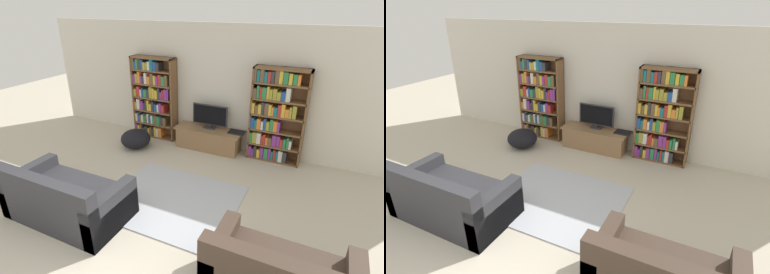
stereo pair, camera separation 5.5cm
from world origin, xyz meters
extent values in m
cube|color=silver|center=(0.00, 4.23, 1.30)|extent=(8.80, 0.06, 2.60)
cube|color=brown|center=(-2.03, 4.03, 0.94)|extent=(0.04, 0.30, 1.87)
cube|color=brown|center=(-1.02, 4.03, 0.94)|extent=(0.04, 0.30, 1.87)
cube|color=brown|center=(-1.52, 4.16, 0.94)|extent=(1.05, 0.04, 1.87)
cube|color=brown|center=(-1.52, 4.03, 1.85)|extent=(1.05, 0.30, 0.04)
cube|color=brown|center=(-1.52, 4.03, 0.02)|extent=(1.01, 0.30, 0.04)
cube|color=#7F338C|center=(-1.99, 4.02, 0.16)|extent=(0.04, 0.24, 0.24)
cube|color=gold|center=(-1.94, 4.02, 0.14)|extent=(0.04, 0.24, 0.21)
cube|color=brown|center=(-1.88, 4.02, 0.16)|extent=(0.05, 0.24, 0.25)
cube|color=#333338|center=(-1.82, 4.02, 0.12)|extent=(0.07, 0.24, 0.16)
cube|color=#333338|center=(-1.73, 4.02, 0.14)|extent=(0.08, 0.24, 0.21)
cube|color=gold|center=(-1.66, 4.02, 0.13)|extent=(0.04, 0.24, 0.18)
cube|color=brown|center=(-1.61, 4.02, 0.13)|extent=(0.05, 0.24, 0.19)
cube|color=#333338|center=(-1.55, 4.02, 0.12)|extent=(0.06, 0.24, 0.17)
cube|color=gold|center=(-1.48, 4.02, 0.15)|extent=(0.06, 0.24, 0.23)
cube|color=silver|center=(-1.42, 4.02, 0.14)|extent=(0.05, 0.24, 0.21)
cube|color=orange|center=(-1.35, 4.02, 0.15)|extent=(0.08, 0.24, 0.23)
cube|color=brown|center=(-1.52, 4.03, 0.33)|extent=(1.01, 0.30, 0.04)
cube|color=silver|center=(-1.98, 4.02, 0.44)|extent=(0.05, 0.24, 0.19)
cube|color=#234C99|center=(-1.93, 4.02, 0.43)|extent=(0.05, 0.24, 0.17)
cube|color=brown|center=(-1.87, 4.02, 0.43)|extent=(0.04, 0.24, 0.16)
cube|color=silver|center=(-1.82, 4.02, 0.44)|extent=(0.05, 0.24, 0.18)
cube|color=#2D7F47|center=(-1.77, 4.02, 0.43)|extent=(0.05, 0.24, 0.17)
cube|color=brown|center=(-1.72, 4.02, 0.45)|extent=(0.04, 0.24, 0.20)
cube|color=silver|center=(-1.67, 4.02, 0.46)|extent=(0.04, 0.24, 0.22)
cube|color=#234C99|center=(-1.62, 4.02, 0.43)|extent=(0.05, 0.24, 0.17)
cube|color=silver|center=(-1.56, 4.02, 0.45)|extent=(0.05, 0.24, 0.21)
cube|color=#2D7F47|center=(-1.51, 4.02, 0.44)|extent=(0.05, 0.24, 0.18)
cube|color=brown|center=(-1.46, 4.02, 0.45)|extent=(0.05, 0.24, 0.21)
cube|color=#2D7F47|center=(-1.38, 4.02, 0.45)|extent=(0.08, 0.24, 0.20)
cube|color=#333338|center=(-1.30, 4.02, 0.45)|extent=(0.06, 0.24, 0.20)
cube|color=brown|center=(-1.22, 4.02, 0.44)|extent=(0.07, 0.24, 0.19)
cube|color=brown|center=(-1.52, 4.03, 0.64)|extent=(1.01, 0.30, 0.04)
cube|color=orange|center=(-1.98, 4.02, 0.74)|extent=(0.05, 0.24, 0.16)
cube|color=silver|center=(-1.91, 4.02, 0.78)|extent=(0.08, 0.24, 0.25)
cube|color=#7F338C|center=(-1.82, 4.02, 0.76)|extent=(0.08, 0.24, 0.20)
cube|color=#333338|center=(-1.75, 4.02, 0.74)|extent=(0.04, 0.24, 0.16)
cube|color=#333338|center=(-1.70, 4.02, 0.78)|extent=(0.04, 0.24, 0.25)
cube|color=gold|center=(-1.64, 4.02, 0.78)|extent=(0.05, 0.24, 0.24)
cube|color=gold|center=(-1.58, 4.02, 0.74)|extent=(0.06, 0.24, 0.17)
cube|color=#333338|center=(-1.52, 4.02, 0.77)|extent=(0.06, 0.24, 0.23)
cube|color=#234C99|center=(-1.44, 4.02, 0.75)|extent=(0.07, 0.24, 0.18)
cube|color=silver|center=(-1.38, 4.02, 0.75)|extent=(0.05, 0.24, 0.17)
cube|color=#7F338C|center=(-1.32, 4.02, 0.77)|extent=(0.06, 0.24, 0.21)
cube|color=#B72D28|center=(-1.25, 4.02, 0.75)|extent=(0.07, 0.24, 0.18)
cube|color=brown|center=(-1.52, 4.03, 0.95)|extent=(1.01, 0.30, 0.04)
cube|color=#9E9333|center=(-1.98, 4.02, 1.05)|extent=(0.07, 0.24, 0.16)
cube|color=#B72D28|center=(-1.89, 4.02, 1.09)|extent=(0.08, 0.24, 0.23)
cube|color=silver|center=(-1.82, 4.02, 1.06)|extent=(0.04, 0.24, 0.17)
cube|color=#234C99|center=(-1.77, 4.02, 1.07)|extent=(0.04, 0.24, 0.20)
cube|color=#2D7F47|center=(-1.70, 4.02, 1.06)|extent=(0.08, 0.24, 0.18)
cube|color=#333338|center=(-1.63, 4.02, 1.07)|extent=(0.07, 0.24, 0.19)
cube|color=#9E9333|center=(-1.55, 4.02, 1.10)|extent=(0.07, 0.24, 0.25)
cube|color=gold|center=(-1.48, 4.02, 1.09)|extent=(0.06, 0.24, 0.23)
cube|color=gold|center=(-1.41, 4.02, 1.07)|extent=(0.07, 0.24, 0.20)
cube|color=#333338|center=(-1.34, 4.02, 1.10)|extent=(0.05, 0.24, 0.25)
cube|color=#7F338C|center=(-1.29, 4.02, 1.06)|extent=(0.04, 0.24, 0.17)
cube|color=#B72D28|center=(-1.24, 4.02, 1.08)|extent=(0.04, 0.24, 0.22)
cube|color=#7F338C|center=(-1.17, 4.02, 1.09)|extent=(0.08, 0.24, 0.24)
cube|color=#7F338C|center=(-1.11, 4.02, 1.10)|extent=(0.04, 0.24, 0.26)
cube|color=brown|center=(-1.52, 4.03, 1.27)|extent=(1.01, 0.30, 0.04)
cube|color=#7F338C|center=(-1.98, 4.02, 1.38)|extent=(0.06, 0.24, 0.19)
cube|color=#9E9333|center=(-1.91, 4.02, 1.39)|extent=(0.06, 0.24, 0.21)
cube|color=orange|center=(-1.84, 4.02, 1.41)|extent=(0.06, 0.24, 0.26)
cube|color=#7F338C|center=(-1.78, 4.02, 1.37)|extent=(0.05, 0.24, 0.16)
cube|color=#333338|center=(-1.73, 4.02, 1.37)|extent=(0.05, 0.24, 0.17)
cube|color=silver|center=(-1.67, 4.02, 1.41)|extent=(0.07, 0.24, 0.24)
cube|color=orange|center=(-1.59, 4.02, 1.37)|extent=(0.08, 0.24, 0.18)
cube|color=brown|center=(-1.51, 4.02, 1.41)|extent=(0.07, 0.24, 0.25)
cube|color=gold|center=(-1.44, 4.02, 1.39)|extent=(0.06, 0.24, 0.21)
cube|color=#7F338C|center=(-1.37, 4.02, 1.38)|extent=(0.06, 0.24, 0.20)
cube|color=#B72D28|center=(-1.30, 4.02, 1.40)|extent=(0.07, 0.24, 0.24)
cube|color=#2D7F47|center=(-1.22, 4.02, 1.39)|extent=(0.08, 0.24, 0.21)
cube|color=brown|center=(-1.14, 4.02, 1.40)|extent=(0.07, 0.24, 0.24)
cube|color=brown|center=(-1.52, 4.03, 1.58)|extent=(1.01, 0.30, 0.04)
cube|color=brown|center=(-1.98, 4.02, 1.72)|extent=(0.06, 0.24, 0.24)
cube|color=#234C99|center=(-1.92, 4.02, 1.68)|extent=(0.04, 0.24, 0.17)
cube|color=#2D7F47|center=(-1.87, 4.02, 1.71)|extent=(0.05, 0.24, 0.22)
cube|color=#333338|center=(-1.81, 4.02, 1.72)|extent=(0.07, 0.24, 0.25)
cube|color=#234C99|center=(-1.74, 4.02, 1.70)|extent=(0.05, 0.24, 0.21)
cube|color=gold|center=(-1.69, 4.02, 1.68)|extent=(0.04, 0.24, 0.16)
cube|color=#9E9333|center=(-1.63, 4.02, 1.68)|extent=(0.06, 0.24, 0.16)
cube|color=silver|center=(-1.57, 4.02, 1.69)|extent=(0.06, 0.24, 0.19)
cube|color=#196B75|center=(-1.50, 4.02, 1.72)|extent=(0.07, 0.24, 0.25)
cube|color=#234C99|center=(-1.42, 4.02, 1.69)|extent=(0.07, 0.24, 0.19)
cube|color=#333338|center=(-1.35, 4.02, 1.69)|extent=(0.08, 0.24, 0.18)
cube|color=brown|center=(0.75, 4.03, 0.94)|extent=(0.04, 0.30, 1.87)
cube|color=brown|center=(1.76, 4.03, 0.94)|extent=(0.04, 0.30, 1.87)
cube|color=brown|center=(1.26, 4.16, 0.94)|extent=(1.05, 0.04, 1.87)
cube|color=brown|center=(1.26, 4.03, 1.85)|extent=(1.05, 0.30, 0.04)
cube|color=brown|center=(1.26, 4.03, 0.02)|extent=(1.01, 0.30, 0.04)
cube|color=#7F338C|center=(0.80, 4.02, 0.15)|extent=(0.06, 0.24, 0.22)
cube|color=#7F338C|center=(0.86, 4.02, 0.12)|extent=(0.04, 0.24, 0.17)
cube|color=#333338|center=(0.91, 4.02, 0.16)|extent=(0.05, 0.24, 0.24)
cube|color=gold|center=(0.98, 4.02, 0.12)|extent=(0.06, 0.24, 0.18)
cube|color=#7F338C|center=(1.05, 4.02, 0.15)|extent=(0.06, 0.24, 0.23)
cube|color=#2D7F47|center=(1.13, 4.02, 0.15)|extent=(0.08, 0.24, 0.24)
cube|color=#7F338C|center=(1.20, 4.02, 0.16)|extent=(0.05, 0.24, 0.24)
cube|color=#196B75|center=(1.26, 4.02, 0.13)|extent=(0.04, 0.24, 0.19)
cube|color=#B72D28|center=(1.30, 4.02, 0.15)|extent=(0.04, 0.24, 0.23)
cube|color=#196B75|center=(1.35, 4.02, 0.14)|extent=(0.04, 0.24, 0.22)
cube|color=silver|center=(1.42, 4.02, 0.15)|extent=(0.08, 0.24, 0.24)
cube|color=#333338|center=(1.50, 4.02, 0.15)|extent=(0.08, 0.24, 0.23)
cube|color=brown|center=(1.26, 4.03, 0.33)|extent=(1.01, 0.30, 0.04)
cube|color=#2D7F47|center=(0.80, 4.02, 0.45)|extent=(0.06, 0.24, 0.21)
cube|color=#9E9333|center=(0.87, 4.02, 0.46)|extent=(0.08, 0.24, 0.23)
cube|color=silver|center=(0.96, 4.02, 0.46)|extent=(0.08, 0.24, 0.22)
cube|color=#B72D28|center=(1.03, 4.02, 0.44)|extent=(0.04, 0.24, 0.19)
cube|color=#B72D28|center=(1.07, 4.02, 0.46)|extent=(0.04, 0.24, 0.22)
cube|color=orange|center=(1.12, 4.02, 0.43)|extent=(0.04, 0.24, 0.16)
cube|color=brown|center=(1.18, 4.02, 0.43)|extent=(0.07, 0.24, 0.16)
cube|color=#7F338C|center=(1.27, 4.02, 0.46)|extent=(0.08, 0.24, 0.23)
cube|color=#7F338C|center=(1.35, 4.02, 0.46)|extent=(0.06, 0.24, 0.22)
cube|color=#B72D28|center=(1.41, 4.02, 0.43)|extent=(0.05, 0.24, 0.17)
cube|color=#2D7F47|center=(1.47, 4.02, 0.44)|extent=(0.05, 0.24, 0.19)
cube|color=#2D7F47|center=(1.52, 4.02, 0.46)|extent=(0.04, 0.24, 0.22)
cube|color=silver|center=(1.57, 4.02, 0.43)|extent=(0.05, 0.24, 0.17)
cube|color=brown|center=(1.26, 4.03, 0.64)|extent=(1.01, 0.30, 0.04)
cube|color=#234C99|center=(0.81, 4.02, 0.77)|extent=(0.07, 0.24, 0.21)
cube|color=#196B75|center=(0.87, 4.02, 0.75)|extent=(0.05, 0.24, 0.18)
cube|color=orange|center=(0.93, 4.02, 0.76)|extent=(0.07, 0.24, 0.21)
cube|color=silver|center=(1.00, 4.02, 0.74)|extent=(0.05, 0.24, 0.17)
cube|color=#234C99|center=(1.06, 4.02, 0.78)|extent=(0.04, 0.24, 0.23)
cube|color=#9E9333|center=(1.11, 4.02, 0.75)|extent=(0.06, 0.24, 0.18)
cube|color=#2D7F47|center=(1.18, 4.02, 0.78)|extent=(0.06, 0.24, 0.23)
cube|color=orange|center=(1.26, 4.02, 0.77)|extent=(0.07, 0.24, 0.21)
cube|color=#7F338C|center=(1.32, 4.02, 0.76)|extent=(0.04, 0.24, 0.21)
cube|color=brown|center=(1.26, 4.03, 0.95)|extent=(1.01, 0.30, 0.04)
cube|color=gold|center=(0.80, 4.02, 1.08)|extent=(0.06, 0.24, 0.21)
cube|color=brown|center=(0.86, 4.02, 1.06)|extent=(0.06, 0.24, 0.17)
cube|color=gold|center=(0.93, 4.02, 1.07)|extent=(0.06, 0.24, 0.20)
cube|color=#333338|center=(0.99, 4.02, 1.09)|extent=(0.05, 0.24, 0.24)
cube|color=brown|center=(1.06, 4.02, 1.09)|extent=(0.08, 0.24, 0.23)
cube|color=gold|center=(1.12, 4.02, 1.08)|extent=(0.05, 0.24, 0.21)
cube|color=orange|center=(1.17, 4.02, 1.06)|extent=(0.04, 0.24, 0.17)
cube|color=#196B75|center=(1.23, 4.02, 1.06)|extent=(0.07, 0.24, 0.17)
cube|color=#B72D28|center=(1.30, 4.02, 1.09)|extent=(0.06, 0.24, 0.23)
cube|color=gold|center=(1.37, 4.02, 1.10)|extent=(0.07, 0.24, 0.25)
cube|color=orange|center=(1.44, 4.02, 1.06)|extent=(0.07, 0.24, 0.17)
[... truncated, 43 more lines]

